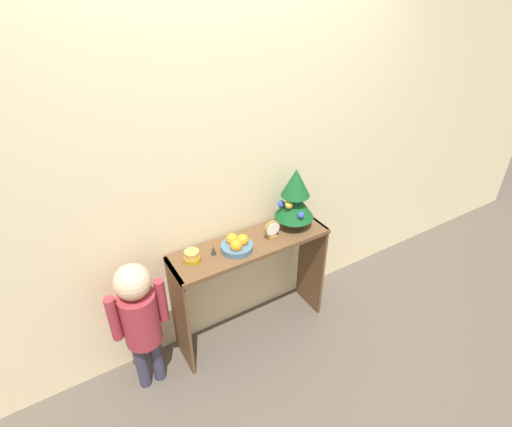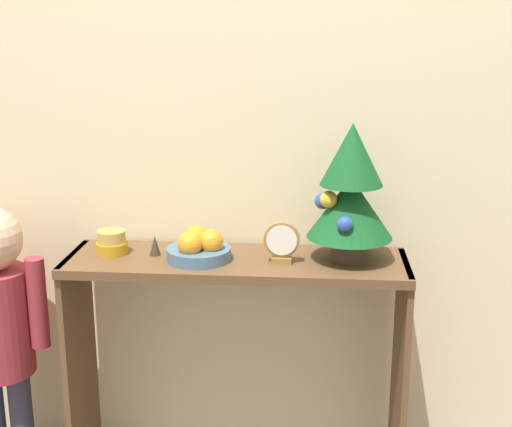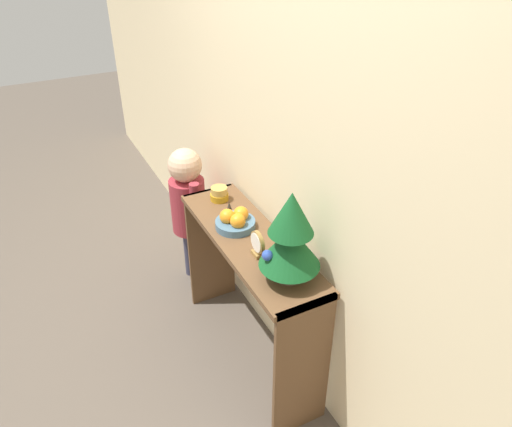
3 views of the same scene
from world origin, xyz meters
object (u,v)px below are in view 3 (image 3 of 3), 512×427
(singing_bowl, at_px, (219,194))
(desk_clock, at_px, (257,244))
(mini_tree, at_px, (290,237))
(fruit_bowl, at_px, (235,221))
(child_figure, at_px, (188,202))
(figurine, at_px, (229,207))

(singing_bowl, distance_m, desk_clock, 0.56)
(mini_tree, xyz_separation_m, fruit_bowl, (-0.48, -0.04, -0.18))
(mini_tree, relative_size, child_figure, 0.45)
(fruit_bowl, height_order, child_figure, child_figure)
(fruit_bowl, relative_size, singing_bowl, 2.01)
(figurine, bearing_deg, child_figure, -174.02)
(fruit_bowl, bearing_deg, singing_bowl, 172.49)
(fruit_bowl, bearing_deg, desk_clock, -1.97)
(fruit_bowl, bearing_deg, child_figure, -178.22)
(singing_bowl, bearing_deg, mini_tree, 0.01)
(singing_bowl, xyz_separation_m, child_figure, (-0.39, -0.06, -0.24))
(desk_clock, bearing_deg, mini_tree, 12.88)
(fruit_bowl, distance_m, child_figure, 0.72)
(figurine, bearing_deg, desk_clock, -5.97)
(fruit_bowl, height_order, desk_clock, desk_clock)
(child_figure, bearing_deg, mini_tree, 2.98)
(fruit_bowl, bearing_deg, figurine, 167.18)
(desk_clock, height_order, child_figure, child_figure)
(mini_tree, height_order, figurine, mini_tree)
(mini_tree, relative_size, singing_bowl, 4.29)
(singing_bowl, bearing_deg, child_figure, -171.16)
(singing_bowl, height_order, child_figure, child_figure)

